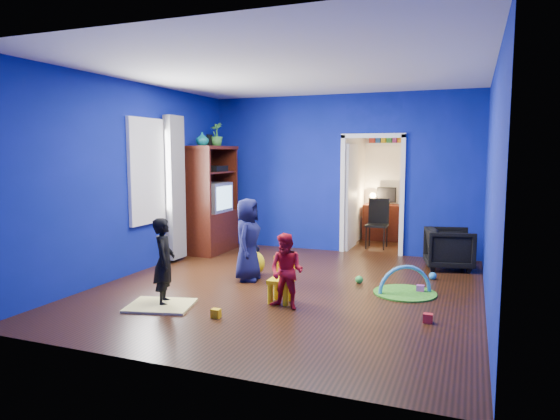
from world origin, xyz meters
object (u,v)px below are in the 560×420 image
at_px(armchair, 449,249).
at_px(tv_armoire, 211,199).
at_px(child_black, 164,262).
at_px(hopper_ball, 252,263).
at_px(study_desk, 385,222).
at_px(vase, 202,139).
at_px(crt_tv, 213,197).
at_px(child_navy, 248,240).
at_px(play_mat, 405,293).
at_px(toddler_red, 287,271).
at_px(folding_chair, 377,224).
at_px(kid_chair, 281,283).

height_order(armchair, tv_armoire, tv_armoire).
bearing_deg(tv_armoire, child_black, -71.11).
xyz_separation_m(hopper_ball, study_desk, (1.34, 3.84, 0.18)).
bearing_deg(vase, tv_armoire, 90.00).
bearing_deg(crt_tv, child_navy, -48.62).
relative_size(armchair, vase, 2.97).
xyz_separation_m(vase, play_mat, (3.72, -1.27, -2.07)).
relative_size(armchair, toddler_red, 0.80).
height_order(armchair, vase, vase).
distance_m(vase, hopper_ball, 2.63).
xyz_separation_m(vase, folding_chair, (2.80, 1.76, -1.62)).
bearing_deg(tv_armoire, hopper_ball, -44.17).
relative_size(armchair, kid_chair, 1.43).
distance_m(child_navy, hopper_ball, 0.48).
relative_size(child_navy, vase, 4.94).
distance_m(vase, study_desk, 4.26).
bearing_deg(kid_chair, hopper_ball, 127.45).
height_order(tv_armoire, play_mat, tv_armoire).
bearing_deg(vase, study_desk, 44.21).
bearing_deg(study_desk, child_black, -107.53).
bearing_deg(hopper_ball, kid_chair, -50.90).
height_order(hopper_ball, study_desk, study_desk).
distance_m(vase, crt_tv, 1.10).
distance_m(armchair, toddler_red, 3.31).
distance_m(child_black, crt_tv, 3.29).
bearing_deg(child_navy, study_desk, -26.07).
relative_size(tv_armoire, play_mat, 2.41).
bearing_deg(child_black, folding_chair, -47.54).
bearing_deg(play_mat, study_desk, 103.04).
distance_m(armchair, play_mat, 1.80).
relative_size(vase, folding_chair, 0.26).
relative_size(child_black, child_navy, 0.89).
bearing_deg(play_mat, crt_tv, 156.95).
bearing_deg(vase, child_navy, -42.18).
distance_m(hopper_ball, play_mat, 2.28).
bearing_deg(child_navy, tv_armoire, 33.58).
distance_m(armchair, kid_chair, 3.23).
bearing_deg(hopper_ball, folding_chair, 65.05).
bearing_deg(folding_chair, study_desk, 90.00).
xyz_separation_m(vase, hopper_ball, (1.46, -1.12, -1.89)).
distance_m(toddler_red, play_mat, 1.73).
bearing_deg(child_black, kid_chair, -92.05).
bearing_deg(play_mat, hopper_ball, 176.21).
xyz_separation_m(toddler_red, hopper_ball, (-1.03, 1.29, -0.26)).
height_order(child_black, child_navy, child_navy).
distance_m(child_black, folding_chair, 4.88).
relative_size(vase, hopper_ball, 0.62).
distance_m(child_navy, play_mat, 2.29).
bearing_deg(child_navy, kid_chair, -143.69).
bearing_deg(child_navy, folding_chair, -30.96).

